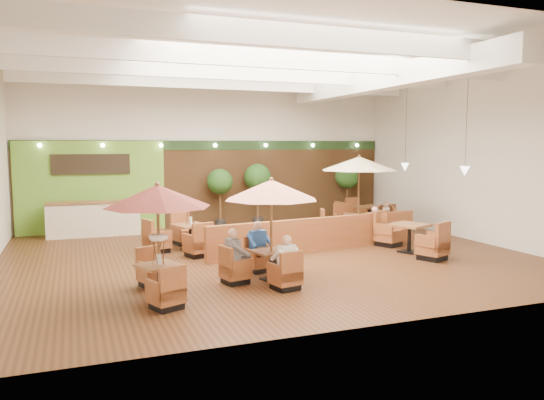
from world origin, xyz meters
name	(u,v)px	position (x,y,z in m)	size (l,w,h in m)	color
room	(262,126)	(0.25, 1.22, 3.63)	(14.04, 14.00, 5.52)	#381E0F
service_counter	(94,219)	(-4.40, 5.10, 0.58)	(3.00, 0.75, 1.18)	beige
booth_divider	(319,234)	(1.62, 0.12, 0.49)	(7.06, 0.18, 0.98)	brown
table_0	(158,210)	(-3.44, -2.96, 1.77)	(2.15, 2.43, 2.34)	brown
table_1	(269,206)	(-0.90, -2.49, 1.70)	(2.27, 2.37, 2.35)	brown
table_2	(359,182)	(3.75, 1.59, 1.86)	(2.86, 2.86, 2.74)	brown
table_3	(182,235)	(-2.11, 1.53, 0.45)	(1.92, 2.75, 1.55)	brown
table_4	(409,239)	(3.94, -0.98, 0.40)	(1.24, 3.00, 1.05)	brown
table_5	(362,217)	(5.12, 3.65, 0.36)	(1.78, 2.63, 0.97)	brown
topiary_0	(220,184)	(0.06, 5.30, 1.63)	(0.94, 0.94, 2.19)	black
topiary_1	(258,180)	(1.53, 5.30, 1.76)	(1.01, 1.01, 2.36)	black
topiary_2	(347,179)	(5.36, 5.30, 1.71)	(0.99, 0.99, 2.29)	black
diner_0	(285,256)	(-0.84, -3.34, 0.73)	(0.39, 0.34, 0.73)	silver
diner_1	(259,241)	(-0.84, -1.63, 0.75)	(0.40, 0.34, 0.77)	#2551A2
diner_2	(235,250)	(-1.70, -2.49, 0.75)	(0.34, 0.41, 0.78)	slate
diner_3	(374,220)	(3.75, 0.59, 0.72)	(0.39, 0.37, 0.71)	#2551A2
diner_4	(384,215)	(4.75, 1.59, 0.73)	(0.40, 0.41, 0.74)	silver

